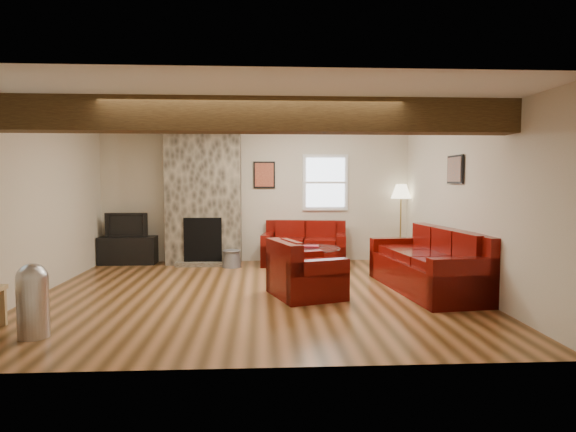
% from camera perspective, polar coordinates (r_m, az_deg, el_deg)
% --- Properties ---
extents(room, '(8.00, 8.00, 8.00)m').
position_cam_1_polar(room, '(6.72, -3.96, 1.36)').
color(room, '#533416').
rests_on(room, ground).
extents(floor, '(6.00, 6.00, 0.00)m').
position_cam_1_polar(floor, '(6.90, -3.91, -9.07)').
color(floor, '#533416').
rests_on(floor, ground).
extents(oak_beam, '(6.00, 0.36, 0.38)m').
position_cam_1_polar(oak_beam, '(5.51, -4.21, 11.79)').
color(oak_beam, black).
rests_on(oak_beam, room).
extents(chimney_breast, '(1.40, 0.67, 2.50)m').
position_cam_1_polar(chimney_breast, '(9.28, -9.94, 1.88)').
color(chimney_breast, '#343028').
rests_on(chimney_breast, floor).
extents(back_window, '(0.90, 0.08, 1.10)m').
position_cam_1_polar(back_window, '(9.51, 4.44, 3.98)').
color(back_window, white).
rests_on(back_window, room).
extents(ceiling_dome, '(0.40, 0.40, 0.18)m').
position_cam_1_polar(ceiling_dome, '(7.70, 2.91, 10.58)').
color(ceiling_dome, white).
rests_on(ceiling_dome, room).
extents(artwork_back, '(0.42, 0.06, 0.52)m').
position_cam_1_polar(artwork_back, '(9.42, -2.83, 4.90)').
color(artwork_back, black).
rests_on(artwork_back, room).
extents(artwork_right, '(0.06, 0.55, 0.42)m').
position_cam_1_polar(artwork_right, '(7.58, 19.14, 5.24)').
color(artwork_right, black).
rests_on(artwork_right, room).
extents(sofa_three, '(1.20, 2.37, 0.88)m').
position_cam_1_polar(sofa_three, '(7.23, 16.20, -5.05)').
color(sofa_three, '#450604').
rests_on(sofa_three, floor).
extents(loveseat, '(1.66, 1.12, 0.82)m').
position_cam_1_polar(loveseat, '(9.05, 1.97, -3.26)').
color(loveseat, '#450604').
rests_on(loveseat, floor).
extents(armchair_red, '(1.09, 1.17, 0.77)m').
position_cam_1_polar(armchair_red, '(6.61, 2.17, -6.22)').
color(armchair_red, '#450604').
rests_on(armchair_red, floor).
extents(coffee_table, '(1.00, 1.00, 0.52)m').
position_cam_1_polar(coffee_table, '(7.94, 2.58, -5.51)').
color(coffee_table, '#412715').
rests_on(coffee_table, floor).
extents(tv_cabinet, '(1.05, 0.42, 0.52)m').
position_cam_1_polar(tv_cabinet, '(9.68, -18.41, -3.87)').
color(tv_cabinet, black).
rests_on(tv_cabinet, floor).
extents(television, '(0.79, 0.10, 0.46)m').
position_cam_1_polar(television, '(9.62, -18.48, -0.97)').
color(television, black).
rests_on(television, tv_cabinet).
extents(floor_lamp, '(0.39, 0.39, 1.52)m').
position_cam_1_polar(floor_lamp, '(9.58, 13.25, 2.36)').
color(floor_lamp, '#A68945').
rests_on(floor_lamp, floor).
extents(pedal_bin, '(0.35, 0.35, 0.76)m').
position_cam_1_polar(pedal_bin, '(5.54, -28.00, -8.83)').
color(pedal_bin, '#B2B2B7').
rests_on(pedal_bin, floor).
extents(coal_bucket, '(0.35, 0.35, 0.33)m').
position_cam_1_polar(coal_bucket, '(8.91, -6.68, -5.01)').
color(coal_bucket, gray).
rests_on(coal_bucket, floor).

